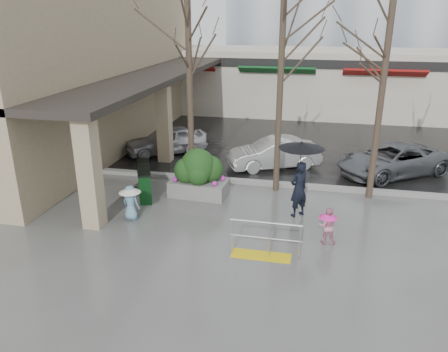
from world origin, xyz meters
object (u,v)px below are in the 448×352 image
at_px(woman, 300,172).
at_px(planter, 199,174).
at_px(car_b, 274,153).
at_px(news_boxes, 144,181).
at_px(car_c, 393,160).
at_px(tree_midwest, 282,42).
at_px(child_pink, 327,224).
at_px(car_a, 166,140).
at_px(handrail, 264,244).
at_px(tree_west, 189,45).
at_px(tree_mideast, 386,56).
at_px(child_blue, 130,199).

bearing_deg(woman, planter, -59.02).
height_order(planter, car_b, planter).
distance_m(news_boxes, car_c, 9.82).
height_order(car_b, car_c, same).
xyz_separation_m(tree_midwest, planter, (-2.63, -1.12, -4.40)).
xyz_separation_m(woman, car_c, (3.49, 4.67, -0.86)).
bearing_deg(child_pink, car_a, -48.27).
xyz_separation_m(tree_midwest, car_a, (-5.43, 3.48, -4.60)).
xyz_separation_m(handrail, tree_west, (-3.36, 4.80, 4.71)).
distance_m(car_b, car_c, 4.73).
distance_m(handrail, tree_midwest, 6.83).
height_order(tree_west, news_boxes, tree_west).
height_order(tree_west, tree_midwest, tree_midwest).
relative_size(child_pink, planter, 0.51).
height_order(handrail, tree_west, tree_west).
height_order(car_a, car_b, same).
relative_size(woman, news_boxes, 1.28).
xyz_separation_m(tree_west, car_b, (2.86, 2.52, -4.45)).
bearing_deg(handrail, tree_midwest, 91.91).
xyz_separation_m(news_boxes, car_a, (-0.90, 4.95, 0.09)).
relative_size(tree_west, tree_mideast, 1.05).
relative_size(handrail, child_blue, 1.67).
height_order(woman, car_a, woman).
xyz_separation_m(planter, car_c, (7.01, 3.75, -0.21)).
relative_size(tree_west, car_b, 1.78).
height_order(tree_midwest, tree_mideast, tree_midwest).
relative_size(child_blue, planter, 0.55).
bearing_deg(handrail, planter, 127.12).
bearing_deg(tree_mideast, planter, -169.30).
bearing_deg(news_boxes, tree_midwest, -5.60).
distance_m(child_pink, news_boxes, 6.71).
bearing_deg(child_blue, news_boxes, -71.36).
relative_size(tree_mideast, child_pink, 6.11).
bearing_deg(planter, woman, -14.62).
height_order(car_a, car_c, same).
height_order(handrail, child_pink, child_pink).
xyz_separation_m(woman, car_b, (-1.24, 4.55, -0.86)).
height_order(tree_mideast, child_blue, tree_mideast).
bearing_deg(car_c, planter, -95.55).
relative_size(tree_midwest, tree_mideast, 1.08).
height_order(handrail, car_a, car_a).
xyz_separation_m(tree_mideast, woman, (-2.40, -2.04, -3.37)).
bearing_deg(car_c, tree_mideast, -56.18).
height_order(tree_west, woman, tree_west).
distance_m(tree_midwest, news_boxes, 6.69).
xyz_separation_m(tree_west, car_c, (7.59, 2.63, -4.45)).
distance_m(tree_west, woman, 5.82).
distance_m(child_blue, news_boxes, 1.99).
relative_size(tree_midwest, planter, 3.39).
xyz_separation_m(tree_mideast, car_a, (-8.73, 3.48, -4.23)).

